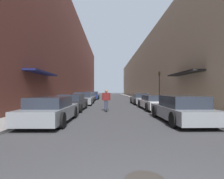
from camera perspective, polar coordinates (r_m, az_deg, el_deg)
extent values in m
plane|color=#38383A|center=(29.20, -0.47, -3.31)|extent=(151.68, 151.68, 0.00)
cube|color=gray|center=(36.37, -8.68, -2.61)|extent=(1.80, 68.94, 0.12)
cube|color=gray|center=(36.50, 7.35, -2.60)|extent=(1.80, 68.94, 0.12)
cube|color=brown|center=(37.32, -13.15, 9.14)|extent=(4.00, 68.94, 15.29)
cube|color=#141947|center=(14.63, -21.90, 5.05)|extent=(1.00, 4.80, 0.12)
cube|color=tan|center=(37.20, 11.78, 5.36)|extent=(4.00, 68.94, 10.38)
cube|color=black|center=(14.98, 22.50, 4.92)|extent=(1.00, 4.80, 0.12)
cube|color=gray|center=(8.91, -19.19, -7.18)|extent=(1.87, 4.35, 0.59)
cube|color=#232833|center=(8.65, -19.62, -3.89)|extent=(1.61, 2.28, 0.47)
cylinder|color=black|center=(10.46, -21.48, -6.93)|extent=(0.18, 0.67, 0.67)
cylinder|color=black|center=(10.00, -12.06, -7.25)|extent=(0.18, 0.67, 0.67)
cylinder|color=black|center=(8.02, -28.12, -8.97)|extent=(0.18, 0.67, 0.67)
cylinder|color=black|center=(7.42, -15.93, -9.70)|extent=(0.18, 0.67, 0.67)
cube|color=#232326|center=(13.82, -12.80, -4.65)|extent=(1.85, 4.62, 0.64)
cube|color=#232833|center=(13.56, -12.99, -2.47)|extent=(1.59, 2.42, 0.42)
cylinder|color=black|center=(15.40, -14.87, -4.87)|extent=(0.18, 0.62, 0.62)
cylinder|color=black|center=(15.09, -8.55, -4.97)|extent=(0.18, 0.62, 0.62)
cylinder|color=black|center=(12.67, -17.88, -5.87)|extent=(0.18, 0.62, 0.62)
cylinder|color=black|center=(12.29, -10.21, -6.05)|extent=(0.18, 0.62, 0.62)
cube|color=gray|center=(19.44, -9.20, -3.39)|extent=(2.04, 4.71, 0.65)
cube|color=#232833|center=(19.18, -9.29, -1.67)|extent=(1.75, 2.47, 0.53)
cylinder|color=black|center=(21.02, -11.20, -3.66)|extent=(0.18, 0.61, 0.61)
cylinder|color=black|center=(20.78, -6.08, -3.70)|extent=(0.18, 0.61, 0.61)
cylinder|color=black|center=(18.18, -12.76, -4.19)|extent=(0.18, 0.61, 0.61)
cylinder|color=black|center=(17.91, -6.84, -4.26)|extent=(0.18, 0.61, 0.61)
cube|color=gray|center=(25.22, -7.52, -2.74)|extent=(1.71, 4.23, 0.55)
cube|color=#232833|center=(24.99, -7.57, -1.53)|extent=(1.50, 2.20, 0.52)
cylinder|color=black|center=(26.63, -9.01, -2.89)|extent=(0.18, 0.66, 0.66)
cylinder|color=black|center=(26.46, -5.41, -2.91)|extent=(0.18, 0.66, 0.66)
cylinder|color=black|center=(24.03, -9.83, -3.17)|extent=(0.18, 0.66, 0.66)
cylinder|color=black|center=(23.84, -5.86, -3.20)|extent=(0.18, 0.66, 0.66)
cube|color=navy|center=(30.33, -6.22, -2.24)|extent=(2.01, 4.00, 0.63)
cube|color=#232833|center=(30.12, -6.25, -1.16)|extent=(1.74, 2.09, 0.52)
cylinder|color=black|center=(31.65, -7.73, -2.45)|extent=(0.18, 0.68, 0.68)
cylinder|color=black|center=(31.49, -4.31, -2.46)|extent=(0.18, 0.68, 0.68)
cylinder|color=black|center=(29.21, -8.27, -2.63)|extent=(0.18, 0.68, 0.68)
cylinder|color=black|center=(29.04, -4.56, -2.65)|extent=(0.18, 0.68, 0.68)
cube|color=#B7B7BC|center=(35.90, -5.83, -2.02)|extent=(1.84, 4.11, 0.55)
cube|color=#232833|center=(35.69, -5.85, -1.20)|extent=(1.58, 2.15, 0.48)
cylinder|color=black|center=(37.24, -6.99, -2.16)|extent=(0.18, 0.63, 0.63)
cylinder|color=black|center=(37.11, -4.37, -2.17)|extent=(0.18, 0.63, 0.63)
cylinder|color=black|center=(34.73, -7.39, -2.30)|extent=(0.18, 0.63, 0.63)
cylinder|color=black|center=(34.59, -4.59, -2.31)|extent=(0.18, 0.63, 0.63)
cube|color=gray|center=(9.30, 21.43, -6.94)|extent=(1.82, 4.51, 0.57)
cube|color=#232833|center=(9.04, 21.97, -3.64)|extent=(1.59, 2.35, 0.53)
cylinder|color=black|center=(10.34, 13.84, -7.01)|extent=(0.18, 0.67, 0.67)
cylinder|color=black|center=(10.93, 22.86, -6.63)|extent=(0.18, 0.67, 0.67)
cylinder|color=black|center=(7.71, 19.38, -9.33)|extent=(0.18, 0.67, 0.67)
cylinder|color=black|center=(8.49, 30.71, -8.47)|extent=(0.18, 0.67, 0.67)
cube|color=silver|center=(14.55, 13.33, -4.55)|extent=(1.77, 4.78, 0.56)
cube|color=#232833|center=(14.29, 13.58, -2.67)|extent=(1.53, 2.49, 0.42)
cylinder|color=black|center=(15.81, 9.02, -4.68)|extent=(0.18, 0.66, 0.66)
cylinder|color=black|center=(16.20, 14.88, -4.57)|extent=(0.18, 0.66, 0.66)
cylinder|color=black|center=(12.93, 11.39, -5.67)|extent=(0.18, 0.66, 0.66)
cylinder|color=black|center=(13.40, 18.44, -5.47)|extent=(0.18, 0.66, 0.66)
cube|color=gray|center=(19.87, 9.29, -3.37)|extent=(1.79, 4.49, 0.60)
cube|color=#232833|center=(19.63, 9.41, -1.89)|extent=(1.56, 2.34, 0.43)
cylinder|color=black|center=(21.11, 6.32, -3.62)|extent=(0.18, 0.63, 0.63)
cylinder|color=black|center=(21.40, 10.85, -3.57)|extent=(0.18, 0.63, 0.63)
cylinder|color=black|center=(18.37, 7.48, -4.12)|extent=(0.18, 0.63, 0.63)
cylinder|color=black|center=(18.71, 12.66, -4.05)|extent=(0.18, 0.63, 0.63)
cube|color=black|center=(12.96, -1.90, -6.85)|extent=(0.20, 0.78, 0.02)
cylinder|color=beige|center=(13.21, -2.22, -6.88)|extent=(0.03, 0.06, 0.06)
cylinder|color=beige|center=(13.21, -1.55, -6.88)|extent=(0.03, 0.06, 0.06)
cylinder|color=beige|center=(12.72, -2.25, -7.14)|extent=(0.03, 0.06, 0.06)
cylinder|color=beige|center=(12.71, -1.56, -7.14)|extent=(0.03, 0.06, 0.06)
cylinder|color=#2D3351|center=(12.92, -2.24, -5.19)|extent=(0.11, 0.11, 0.73)
cylinder|color=#2D3351|center=(12.92, -1.55, -5.19)|extent=(0.11, 0.11, 0.73)
cube|color=maroon|center=(12.88, -1.89, -2.32)|extent=(0.44, 0.20, 0.56)
sphere|color=#8C664C|center=(12.87, -1.89, -0.55)|extent=(0.23, 0.23, 0.23)
cylinder|color=maroon|center=(12.89, -3.06, -2.32)|extent=(0.09, 0.09, 0.53)
cylinder|color=maroon|center=(12.88, -0.73, -2.32)|extent=(0.09, 0.09, 0.53)
cylinder|color=#2D2D2D|center=(21.11, 15.18, 0.76)|extent=(0.10, 0.10, 3.60)
cube|color=#332D0F|center=(21.19, 15.17, 5.02)|extent=(0.16, 0.16, 0.45)
sphere|color=red|center=(21.12, 15.24, 5.35)|extent=(0.11, 0.11, 0.11)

